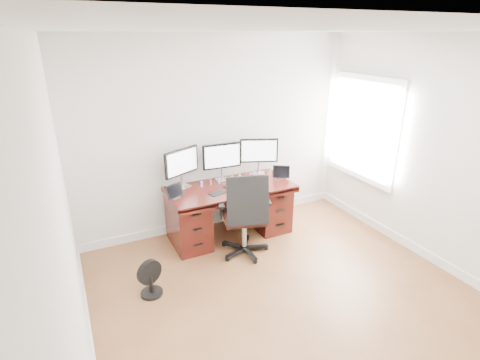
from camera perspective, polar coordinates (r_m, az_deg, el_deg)
name	(u,v)px	position (r m, az deg, el deg)	size (l,w,h in m)	color
ground	(304,315)	(4.12, 9.73, -19.57)	(4.50, 4.50, 0.00)	brown
back_wall	(217,136)	(5.26, -3.60, 6.77)	(4.00, 0.10, 2.70)	white
right_wall	(452,159)	(4.87, 29.63, 2.78)	(0.10, 4.50, 2.70)	white
desk	(230,209)	(5.23, -1.59, -4.40)	(1.70, 0.80, 0.75)	#41110D
office_chair	(245,228)	(4.78, 0.75, -7.36)	(0.75, 0.75, 1.14)	black
floor_fan	(150,279)	(4.30, -13.50, -14.43)	(0.29, 0.24, 0.42)	black
monitor_left	(182,163)	(4.99, -8.89, 2.54)	(0.51, 0.26, 0.53)	silver
monitor_center	(222,157)	(5.17, -2.76, 3.48)	(0.55, 0.15, 0.53)	silver
monitor_right	(259,152)	(5.41, 2.90, 4.31)	(0.52, 0.24, 0.53)	silver
tablet_left	(175,192)	(4.74, -9.89, -1.81)	(0.25, 0.16, 0.19)	silver
tablet_right	(282,173)	(5.33, 6.35, 1.08)	(0.24, 0.18, 0.19)	silver
keyboard	(239,191)	(4.89, -0.13, -1.69)	(0.28, 0.12, 0.01)	white
trackpad	(253,189)	(4.97, 2.00, -1.33)	(0.13, 0.13, 0.01)	#B7B9BE
drawing_tablet	(217,193)	(4.84, -3.53, -2.03)	(0.20, 0.13, 0.01)	black
phone	(227,187)	(5.04, -1.95, -1.01)	(0.14, 0.07, 0.01)	black
figurine_purple	(202,184)	(5.04, -5.89, -0.56)	(0.04, 0.04, 0.09)	#B46ED8
figurine_brown	(210,182)	(5.09, -4.52, -0.33)	(0.04, 0.04, 0.09)	brown
figurine_blue	(219,181)	(5.13, -3.22, -0.10)	(0.04, 0.04, 0.09)	#58A0E7
figurine_orange	(232,178)	(5.20, -1.18, 0.26)	(0.04, 0.04, 0.09)	#F98449
figurine_yellow	(240,177)	(5.25, -0.05, 0.46)	(0.04, 0.04, 0.09)	#CDBA6C
figurine_pink	(250,175)	(5.32, 1.58, 0.74)	(0.04, 0.04, 0.09)	pink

